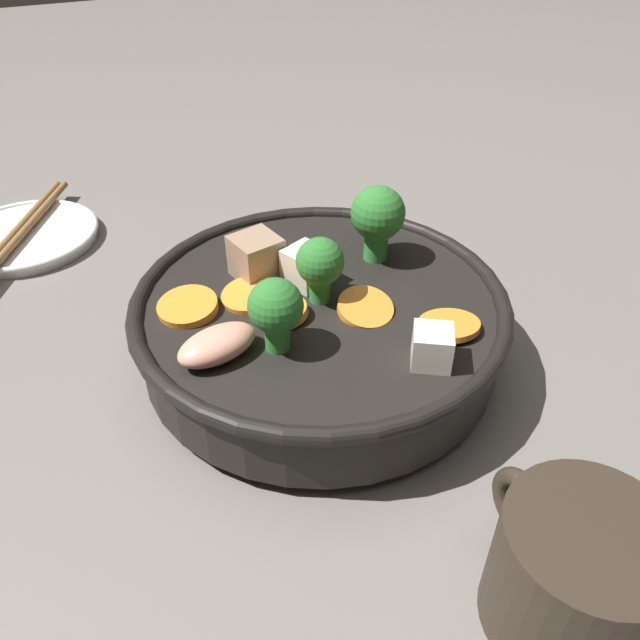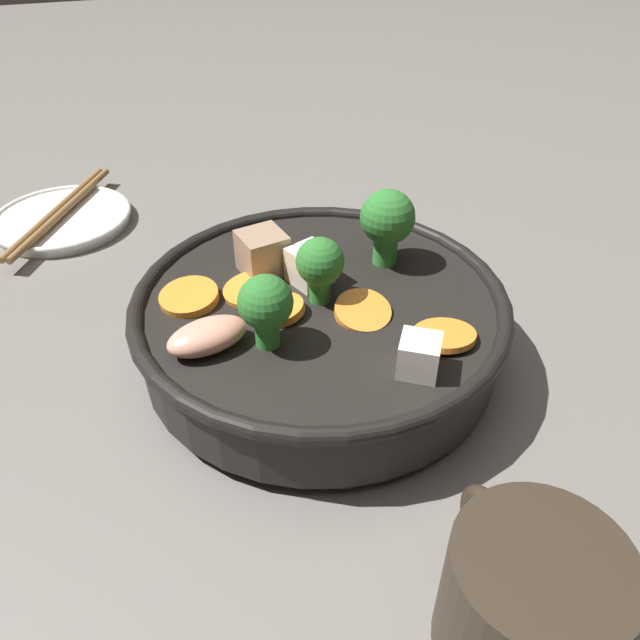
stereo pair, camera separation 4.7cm
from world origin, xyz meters
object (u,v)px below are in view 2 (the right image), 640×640
at_px(stirfry_bowl, 320,317).
at_px(side_saucer, 62,219).
at_px(dark_mug, 527,601).
at_px(chopsticks_pair, 60,211).

xyz_separation_m(stirfry_bowl, side_saucer, (0.29, 0.19, -0.03)).
bearing_deg(dark_mug, stirfry_bowl, 6.66).
height_order(stirfry_bowl, dark_mug, stirfry_bowl).
relative_size(stirfry_bowl, chopsticks_pair, 1.51).
relative_size(stirfry_bowl, dark_mug, 2.63).
bearing_deg(stirfry_bowl, dark_mug, -173.34).
bearing_deg(dark_mug, side_saucer, 22.83).
relative_size(dark_mug, chopsticks_pair, 0.57).
distance_m(side_saucer, dark_mug, 0.57).
bearing_deg(stirfry_bowl, chopsticks_pair, 33.87).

